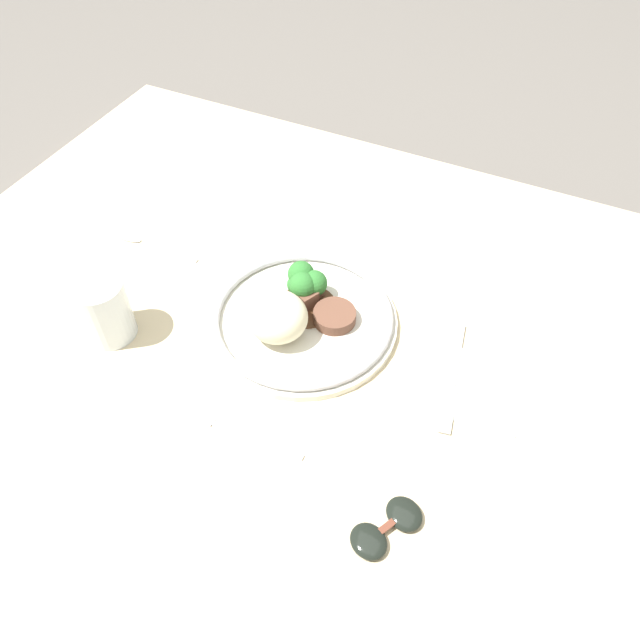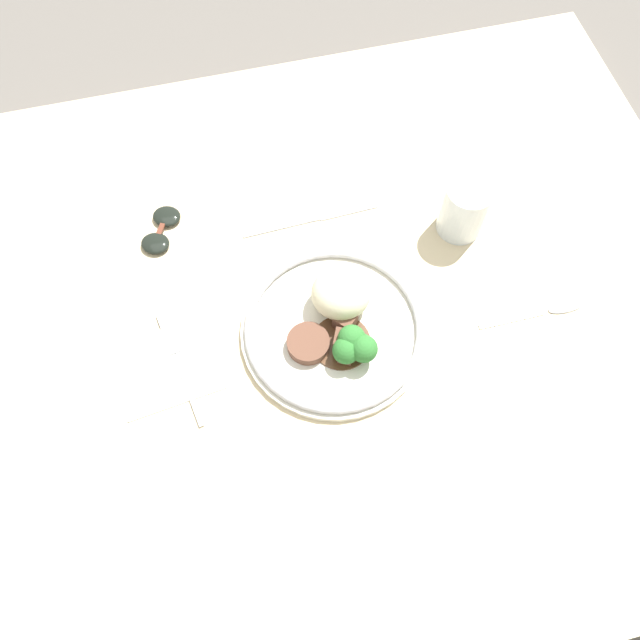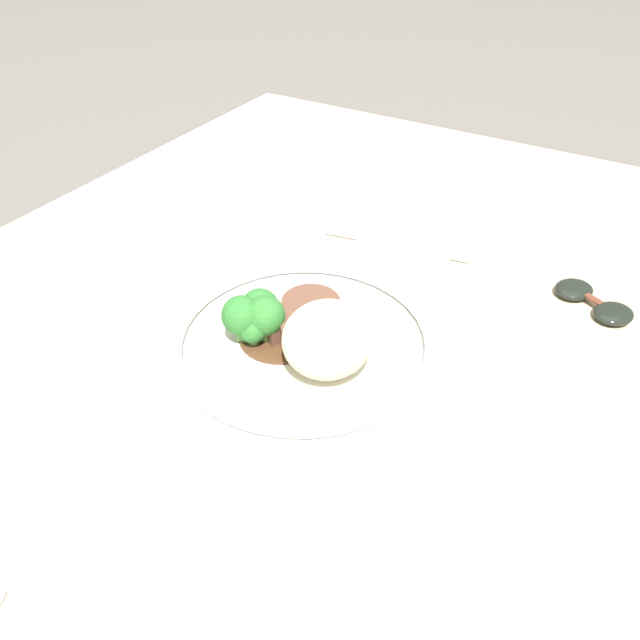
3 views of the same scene
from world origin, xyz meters
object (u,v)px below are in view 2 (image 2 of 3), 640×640
at_px(spoon, 552,310).
at_px(sunglasses, 161,230).
at_px(knife, 316,219).
at_px(fork, 177,357).
at_px(plate, 337,324).
at_px(juice_glass, 463,211).

xyz_separation_m(spoon, sunglasses, (-0.56, 0.29, 0.01)).
xyz_separation_m(knife, spoon, (0.31, -0.25, 0.00)).
bearing_deg(spoon, fork, 173.87).
xyz_separation_m(plate, knife, (0.02, 0.20, -0.02)).
distance_m(juice_glass, fork, 0.50).
relative_size(fork, knife, 0.84).
bearing_deg(spoon, knife, 141.23).
xyz_separation_m(juice_glass, knife, (-0.22, 0.07, -0.04)).
relative_size(plate, spoon, 1.66).
bearing_deg(plate, knife, 85.14).
xyz_separation_m(fork, sunglasses, (0.01, 0.23, 0.00)).
bearing_deg(knife, juice_glass, -19.46).
distance_m(knife, sunglasses, 0.25).
bearing_deg(fork, sunglasses, -11.61).
bearing_deg(spoon, juice_glass, 116.12).
height_order(plate, spoon, plate).
height_order(knife, spoon, spoon).
xyz_separation_m(fork, spoon, (0.57, -0.06, -0.00)).
bearing_deg(fork, knife, -63.35).
relative_size(knife, sunglasses, 2.18).
bearing_deg(knife, fork, -145.85).
relative_size(fork, sunglasses, 1.82).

